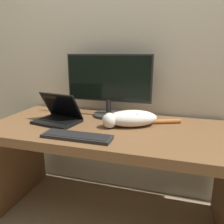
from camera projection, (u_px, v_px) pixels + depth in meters
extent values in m
cube|color=beige|center=(124.00, 42.00, 1.74)|extent=(6.40, 0.06, 2.60)
cube|color=brown|center=(108.00, 130.00, 1.50)|extent=(1.66, 0.75, 0.06)
cube|color=brown|center=(18.00, 162.00, 1.82)|extent=(0.04, 0.69, 0.67)
cylinder|color=#282828|center=(109.00, 115.00, 1.74)|extent=(0.24, 0.24, 0.02)
cylinder|color=#282828|center=(109.00, 107.00, 1.72)|extent=(0.04, 0.04, 0.11)
cube|color=#282828|center=(109.00, 78.00, 1.67)|extent=(0.67, 0.02, 0.36)
cube|color=black|center=(108.00, 78.00, 1.66)|extent=(0.65, 0.01, 0.33)
cube|color=black|center=(57.00, 122.00, 1.56)|extent=(0.34, 0.27, 0.02)
cube|color=black|center=(58.00, 120.00, 1.57)|extent=(0.27, 0.17, 0.00)
cube|color=black|center=(61.00, 106.00, 1.58)|extent=(0.32, 0.17, 0.19)
cube|color=black|center=(61.00, 106.00, 1.58)|extent=(0.29, 0.15, 0.17)
cube|color=black|center=(77.00, 136.00, 1.29)|extent=(0.42, 0.12, 0.02)
cube|color=black|center=(77.00, 135.00, 1.29)|extent=(0.39, 0.10, 0.00)
ellipsoid|color=silver|center=(132.00, 118.00, 1.49)|extent=(0.39, 0.29, 0.11)
ellipsoid|color=#AD662D|center=(134.00, 114.00, 1.48)|extent=(0.19, 0.17, 0.04)
sphere|color=silver|center=(110.00, 120.00, 1.46)|extent=(0.10, 0.10, 0.10)
cone|color=#AD662D|center=(106.00, 114.00, 1.44)|extent=(0.04, 0.04, 0.03)
cone|color=#AD662D|center=(113.00, 114.00, 1.45)|extent=(0.04, 0.04, 0.03)
cylinder|color=#AD662D|center=(166.00, 121.00, 1.55)|extent=(0.21, 0.11, 0.03)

